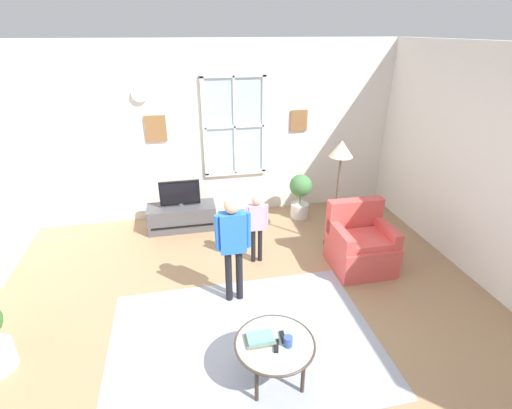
# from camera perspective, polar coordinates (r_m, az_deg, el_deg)

# --- Properties ---
(ground_plane) EXTENTS (6.49, 6.34, 0.02)m
(ground_plane) POSITION_cam_1_polar(r_m,az_deg,el_deg) (4.30, -0.43, -18.07)
(ground_plane) COLOR #9E7A56
(back_wall) EXTENTS (5.89, 0.17, 2.81)m
(back_wall) POSITION_cam_1_polar(r_m,az_deg,el_deg) (6.22, -5.84, 10.89)
(back_wall) COLOR silver
(back_wall) RESTS_ON ground_plane
(area_rug) EXTENTS (2.74, 1.98, 0.01)m
(area_rug) POSITION_cam_1_polar(r_m,az_deg,el_deg) (4.14, -1.79, -19.98)
(area_rug) COLOR #999EAD
(area_rug) RESTS_ON ground_plane
(tv_stand) EXTENTS (1.06, 0.44, 0.40)m
(tv_stand) POSITION_cam_1_polar(r_m,az_deg,el_deg) (6.12, -11.18, -1.88)
(tv_stand) COLOR #4C4C51
(tv_stand) RESTS_ON ground_plane
(television) EXTENTS (0.62, 0.08, 0.42)m
(television) POSITION_cam_1_polar(r_m,az_deg,el_deg) (5.94, -11.51, 1.70)
(television) COLOR #4C4C4C
(television) RESTS_ON tv_stand
(armchair) EXTENTS (0.76, 0.74, 0.87)m
(armchair) POSITION_cam_1_polar(r_m,az_deg,el_deg) (5.21, 15.55, -5.89)
(armchair) COLOR #D14C47
(armchair) RESTS_ON ground_plane
(coffee_table) EXTENTS (0.73, 0.73, 0.42)m
(coffee_table) POSITION_cam_1_polar(r_m,az_deg,el_deg) (3.56, 2.86, -20.55)
(coffee_table) COLOR #99B2B7
(coffee_table) RESTS_ON ground_plane
(book_stack) EXTENTS (0.26, 0.18, 0.05)m
(book_stack) POSITION_cam_1_polar(r_m,az_deg,el_deg) (3.53, 0.61, -19.72)
(book_stack) COLOR #747057
(book_stack) RESTS_ON coffee_table
(cup) EXTENTS (0.08, 0.08, 0.10)m
(cup) POSITION_cam_1_polar(r_m,az_deg,el_deg) (3.49, 4.90, -20.00)
(cup) COLOR #334C8C
(cup) RESTS_ON coffee_table
(remote_near_books) EXTENTS (0.08, 0.15, 0.02)m
(remote_near_books) POSITION_cam_1_polar(r_m,az_deg,el_deg) (3.50, 3.11, -20.67)
(remote_near_books) COLOR black
(remote_near_books) RESTS_ON coffee_table
(remote_near_cup) EXTENTS (0.05, 0.14, 0.02)m
(remote_near_cup) POSITION_cam_1_polar(r_m,az_deg,el_deg) (3.57, 4.10, -19.44)
(remote_near_cup) COLOR black
(remote_near_cup) RESTS_ON coffee_table
(person_pink_shirt) EXTENTS (0.30, 0.14, 1.00)m
(person_pink_shirt) POSITION_cam_1_polar(r_m,az_deg,el_deg) (4.97, 0.11, -2.52)
(person_pink_shirt) COLOR black
(person_pink_shirt) RESTS_ON ground_plane
(person_blue_shirt) EXTENTS (0.40, 0.18, 1.33)m
(person_blue_shirt) POSITION_cam_1_polar(r_m,az_deg,el_deg) (4.17, -3.53, -5.18)
(person_blue_shirt) COLOR black
(person_blue_shirt) RESTS_ON ground_plane
(potted_plant_by_window) EXTENTS (0.37, 0.37, 0.76)m
(potted_plant_by_window) POSITION_cam_1_polar(r_m,az_deg,el_deg) (6.31, 6.75, 1.73)
(potted_plant_by_window) COLOR silver
(potted_plant_by_window) RESTS_ON ground_plane
(floor_lamp) EXTENTS (0.32, 0.32, 1.59)m
(floor_lamp) POSITION_cam_1_polar(r_m,az_deg,el_deg) (5.24, 12.72, 6.67)
(floor_lamp) COLOR black
(floor_lamp) RESTS_ON ground_plane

